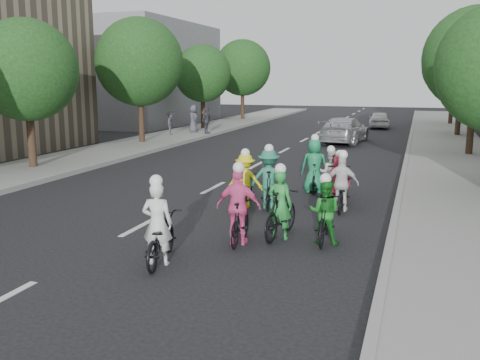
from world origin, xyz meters
The scene contains 28 objects.
ground centered at (0.00, 0.00, 0.00)m, with size 120.00×120.00×0.00m, color black.
sidewalk_left centered at (-8.00, 10.00, 0.07)m, with size 4.00×80.00×0.15m, color gray.
curb_left centered at (-6.05, 10.00, 0.09)m, with size 0.18×80.00×0.18m, color #999993.
sidewalk_right centered at (8.00, 10.00, 0.07)m, with size 4.00×80.00×0.15m, color gray.
curb_right centered at (6.05, 10.00, 0.09)m, with size 0.18×80.00×0.18m, color #999993.
bldg_sw centered at (-16.00, 28.00, 4.00)m, with size 10.00×14.00×8.00m, color slate.
tree_l_2 centered at (-8.20, 6.00, 3.96)m, with size 4.00×4.00×5.97m.
tree_l_3 centered at (-8.20, 15.00, 4.52)m, with size 4.80×4.80×6.93m.
tree_l_4 centered at (-8.20, 24.00, 3.96)m, with size 4.00×4.00×5.97m.
tree_l_5 centered at (-8.20, 33.00, 4.52)m, with size 4.80×4.80×6.93m.
tree_r_1 centered at (8.80, 15.60, 4.52)m, with size 4.80×4.80×6.93m.
tree_r_2 centered at (8.80, 24.60, 3.96)m, with size 4.00×4.00×5.97m.
tree_r_3 centered at (8.80, 33.60, 4.52)m, with size 4.80×4.80×6.93m.
cyclist_0 centered at (1.70, -2.31, 0.59)m, with size 1.02×1.97×1.82m.
cyclist_1 centered at (4.61, 0.09, 0.62)m, with size 0.73×1.81×1.61m.
cyclist_2 centered at (1.87, 2.77, 0.62)m, with size 1.09×1.80×1.71m.
cyclist_3 centered at (2.81, -0.59, 0.69)m, with size 1.04×1.69×1.87m.
cyclist_4 centered at (4.34, 4.18, 0.58)m, with size 1.02×2.05×1.60m.
cyclist_5 centered at (3.57, 0.14, 0.64)m, with size 0.77×1.93×1.77m.
cyclist_6 centered at (3.92, 5.20, 0.56)m, with size 0.76×1.82×1.58m.
cyclist_7 centered at (2.54, 2.89, 0.72)m, with size 1.20×1.93×1.85m.
cyclist_8 centered at (4.56, 3.21, 0.59)m, with size 0.93×1.67×1.72m.
cyclist_9 centered at (3.36, 5.43, 0.71)m, with size 0.92×1.66×1.91m.
follow_car_lead centered at (2.46, 19.30, 0.73)m, with size 2.05×5.03×1.46m, color #BCBCC1.
follow_car_trail centered at (3.67, 29.41, 0.62)m, with size 1.47×3.64×1.24m, color white.
spectator_0 centered at (-8.22, 18.77, 0.90)m, with size 0.97×0.56×1.50m, color #484652.
spectator_1 centered at (-6.35, 20.10, 0.99)m, with size 0.98×0.41×1.68m, color #484954.
spectator_2 centered at (-7.47, 20.56, 1.05)m, with size 0.88×0.57×1.79m, color #4D4D5A.
Camera 1 is at (6.50, -11.54, 3.67)m, focal length 40.00 mm.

